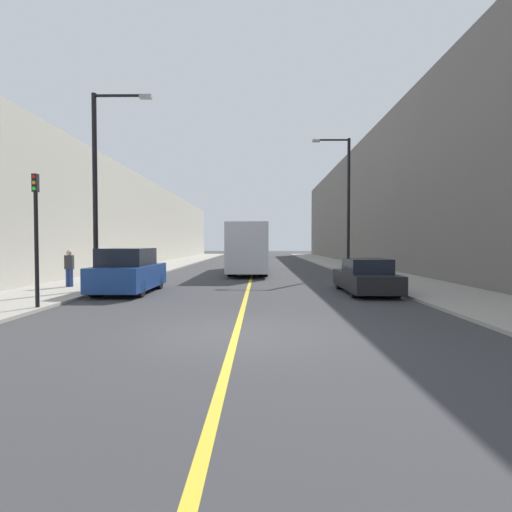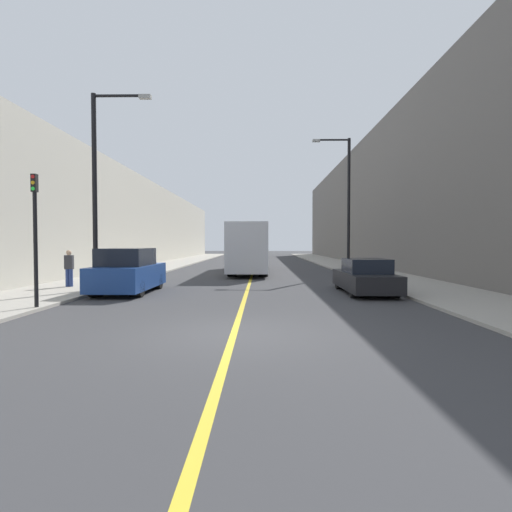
% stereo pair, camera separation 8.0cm
% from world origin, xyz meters
% --- Properties ---
extents(ground_plane, '(200.00, 200.00, 0.00)m').
position_xyz_m(ground_plane, '(0.00, 0.00, 0.00)').
color(ground_plane, '#38383A').
extents(sidewalk_left, '(3.99, 72.00, 0.11)m').
position_xyz_m(sidewalk_left, '(-8.11, 30.00, 0.05)').
color(sidewalk_left, '#9E998E').
rests_on(sidewalk_left, ground).
extents(sidewalk_right, '(3.99, 72.00, 0.11)m').
position_xyz_m(sidewalk_right, '(8.11, 30.00, 0.05)').
color(sidewalk_right, '#9E998E').
rests_on(sidewalk_right, ground).
extents(building_row_left, '(4.00, 72.00, 8.14)m').
position_xyz_m(building_row_left, '(-12.10, 30.00, 4.07)').
color(building_row_left, '#B7B2A3').
rests_on(building_row_left, ground).
extents(building_row_right, '(4.00, 72.00, 11.90)m').
position_xyz_m(building_row_right, '(12.10, 30.00, 5.95)').
color(building_row_right, '#66605B').
rests_on(building_row_right, ground).
extents(road_center_line, '(0.16, 72.00, 0.01)m').
position_xyz_m(road_center_line, '(0.00, 30.00, 0.00)').
color(road_center_line, gold).
rests_on(road_center_line, ground).
extents(bus, '(2.51, 11.82, 3.32)m').
position_xyz_m(bus, '(-0.25, 19.50, 1.78)').
color(bus, silver).
rests_on(bus, ground).
extents(parked_suv_left, '(2.03, 4.59, 1.87)m').
position_xyz_m(parked_suv_left, '(-4.95, 7.58, 0.86)').
color(parked_suv_left, navy).
rests_on(parked_suv_left, ground).
extents(car_right_near, '(1.84, 4.69, 1.44)m').
position_xyz_m(car_right_near, '(4.92, 7.56, 0.66)').
color(car_right_near, black).
rests_on(car_right_near, ground).
extents(street_lamp_left, '(2.52, 0.24, 8.24)m').
position_xyz_m(street_lamp_left, '(-6.21, 7.81, 4.75)').
color(street_lamp_left, black).
rests_on(street_lamp_left, sidewalk_left).
extents(street_lamp_right, '(2.52, 0.24, 8.92)m').
position_xyz_m(street_lamp_right, '(6.23, 17.70, 5.10)').
color(street_lamp_right, black).
rests_on(street_lamp_right, sidewalk_right).
extents(traffic_light, '(0.16, 0.18, 4.08)m').
position_xyz_m(traffic_light, '(-6.31, 3.17, 2.33)').
color(traffic_light, black).
rests_on(traffic_light, sidewalk_left).
extents(pedestrian, '(0.37, 0.23, 1.66)m').
position_xyz_m(pedestrian, '(-8.13, 8.99, 0.96)').
color(pedestrian, navy).
rests_on(pedestrian, sidewalk_left).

